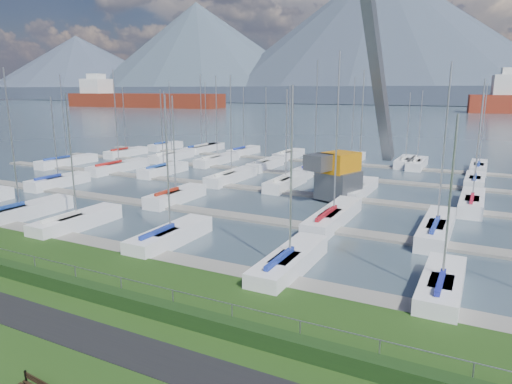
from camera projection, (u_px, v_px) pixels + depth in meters
The scene contains 10 objects.
path at pixel (89, 336), 18.51m from camera, with size 160.00×2.00×0.04m, color black.
water at pixel (463, 109), 247.24m from camera, with size 800.00×540.00×0.20m, color #3F4F5C.
hedge at pixel (132, 302), 20.70m from camera, with size 80.00×0.70×0.70m, color #193312.
fence at pixel (137, 282), 20.86m from camera, with size 0.04×0.04×80.00m, color gray.
foothill at pixel (470, 95), 306.69m from camera, with size 900.00×80.00×12.00m, color #3D4759.
mountains at pixel (490, 42), 359.38m from camera, with size 1190.00×360.00×115.00m.
docks at pixel (322, 196), 43.77m from camera, with size 90.00×41.60×0.25m.
crane at pixel (349, 139), 41.97m from camera, with size 5.63×13.48×22.35m.
cargo_ship_west at pixel (137, 100), 265.46m from camera, with size 98.70×22.76×21.50m.
sailboat_fleet at pixel (318, 133), 46.86m from camera, with size 75.79×49.72×13.70m.
Camera 1 is at (13.67, -14.86, 9.79)m, focal length 32.00 mm.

